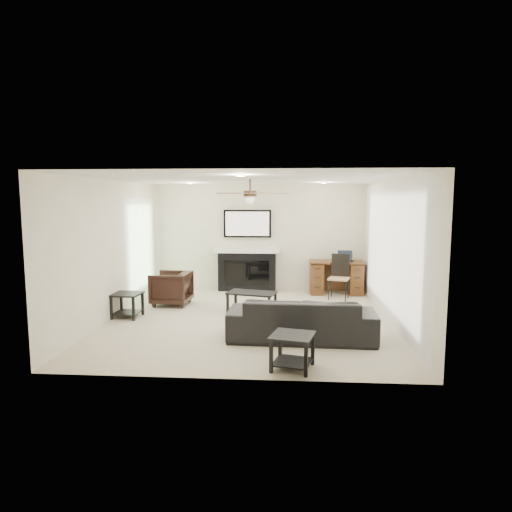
{
  "coord_description": "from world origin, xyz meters",
  "views": [
    {
      "loc": [
        0.68,
        -7.98,
        2.16
      ],
      "look_at": [
        0.09,
        0.27,
        1.12
      ],
      "focal_mm": 32.0,
      "sensor_mm": 36.0,
      "label": 1
    }
  ],
  "objects_px": {
    "armchair": "(171,288)",
    "coffee_table": "(252,302)",
    "desk": "(336,277)",
    "sofa": "(302,318)",
    "fireplace_unit": "(247,251)"
  },
  "relations": [
    {
      "from": "armchair",
      "to": "coffee_table",
      "type": "height_order",
      "value": "armchair"
    },
    {
      "from": "desk",
      "to": "coffee_table",
      "type": "bearing_deg",
      "value": -133.59
    },
    {
      "from": "sofa",
      "to": "desk",
      "type": "relative_size",
      "value": 1.84
    },
    {
      "from": "fireplace_unit",
      "to": "coffee_table",
      "type": "bearing_deg",
      "value": -82.4
    },
    {
      "from": "desk",
      "to": "fireplace_unit",
      "type": "bearing_deg",
      "value": 173.94
    },
    {
      "from": "sofa",
      "to": "desk",
      "type": "bearing_deg",
      "value": -102.37
    },
    {
      "from": "coffee_table",
      "to": "fireplace_unit",
      "type": "height_order",
      "value": "fireplace_unit"
    },
    {
      "from": "sofa",
      "to": "fireplace_unit",
      "type": "xyz_separation_m",
      "value": [
        -1.18,
        3.69,
        0.63
      ]
    },
    {
      "from": "sofa",
      "to": "coffee_table",
      "type": "xyz_separation_m",
      "value": [
        -0.9,
        1.6,
        -0.13
      ]
    },
    {
      "from": "coffee_table",
      "to": "desk",
      "type": "bearing_deg",
      "value": 60.86
    },
    {
      "from": "sofa",
      "to": "armchair",
      "type": "xyz_separation_m",
      "value": [
        -2.6,
        2.15,
        0.01
      ]
    },
    {
      "from": "armchair",
      "to": "desk",
      "type": "distance_m",
      "value": 3.72
    },
    {
      "from": "sofa",
      "to": "armchair",
      "type": "height_order",
      "value": "armchair"
    },
    {
      "from": "sofa",
      "to": "fireplace_unit",
      "type": "distance_m",
      "value": 3.92
    },
    {
      "from": "coffee_table",
      "to": "fireplace_unit",
      "type": "xyz_separation_m",
      "value": [
        -0.28,
        2.09,
        0.75
      ]
    }
  ]
}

